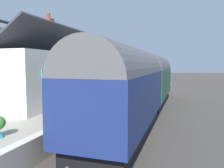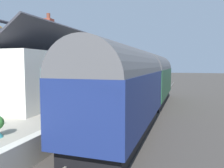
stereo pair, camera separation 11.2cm
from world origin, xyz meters
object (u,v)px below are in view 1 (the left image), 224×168
Objects in this scene: planter_bench_right at (98,83)px; planter_edge_far at (113,82)px; train at (142,82)px; planter_by_door at (116,87)px; bench_mid_platform at (102,87)px; bench_near_building at (112,84)px; planter_edge_near at (129,86)px; bench_by_lamp at (120,82)px; lamp_post_platform at (134,66)px; tree_far_left at (78,55)px; planter_corner_building at (89,89)px; station_building at (37,76)px.

planter_edge_far is at bearing -61.92° from planter_bench_right.
train reaches higher than planter_by_door.
bench_mid_platform is 6.51m from planter_edge_far.
planter_edge_near is (0.06, -1.74, -0.19)m from bench_near_building.
planter_edge_far is (9.45, 5.13, -0.84)m from train.
train is 9.85m from bench_by_lamp.
lamp_post_platform reaches higher than planter_by_door.
planter_by_door is at bearing 36.69° from train.
train is 13.70× the size of bench_mid_platform.
bench_mid_platform is at bearing 155.74° from planter_edge_near.
planter_by_door is 14.65m from tree_far_left.
train is at bearing -158.72° from planter_edge_near.
train is 7.74m from bench_near_building.
planter_corner_building is at bearing 156.06° from planter_by_door.
planter_edge_near is (9.95, -3.44, -1.44)m from station_building.
station_building reaches higher than planter_bench_right.
bench_by_lamp is 10.94m from tree_far_left.
planter_corner_building is at bearing 158.90° from planter_edge_near.
lamp_post_platform is at bearing -17.56° from bench_near_building.
station_building is at bearing 176.33° from planter_edge_far.
tree_far_left reaches higher than planter_bench_right.
planter_corner_building reaches higher than planter_edge_near.
station_building is 10.52× the size of planter_by_door.
bench_near_building and bench_by_lamp have the same top height.
bench_by_lamp is 0.42× the size of lamp_post_platform.
planter_bench_right is at bearing -138.24° from tree_far_left.
bench_near_building is 4.79m from lamp_post_platform.
planter_corner_building is 1.11× the size of planter_by_door.
planter_by_door reaches higher than planter_bench_right.
bench_mid_platform is 0.43× the size of lamp_post_platform.
tree_far_left is at bearing 42.98° from bench_near_building.
planter_corner_building is (-1.80, 0.47, -0.02)m from bench_mid_platform.
train is at bearing -142.63° from planter_bench_right.
bench_by_lamp is at bearing -114.89° from planter_edge_far.
station_building reaches higher than train.
planter_corner_building is at bearing 176.29° from bench_by_lamp.
planter_bench_right is (7.43, 2.06, -0.08)m from planter_corner_building.
train is 13.77× the size of bench_by_lamp.
planter_edge_far is 3.14m from lamp_post_platform.
train is at bearing -140.68° from tree_far_left.
lamp_post_platform is at bearing 5.65° from planter_edge_near.
planter_corner_building is 0.95× the size of planter_edge_near.
bench_near_building is at bearing 33.63° from train.
planter_corner_building is 3.35m from planter_by_door.
planter_edge_near is (-2.18, -4.09, -0.09)m from planter_bench_right.
bench_mid_platform is at bearing -155.82° from planter_bench_right.
planter_by_door is (4.28, 3.19, -0.89)m from train.
planter_corner_building is 9.72m from lamp_post_platform.
lamp_post_platform is at bearing -33.57° from bench_by_lamp.
planter_bench_right is at bearing 15.50° from planter_corner_building.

